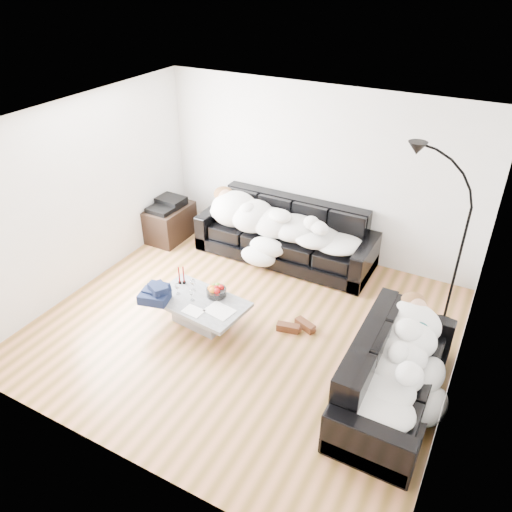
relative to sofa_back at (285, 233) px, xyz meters
The scene contains 24 objects.
ground 1.84m from the sofa_back, 81.03° to the right, with size 5.00×5.00×0.00m, color brown.
wall_back 1.02m from the sofa_back, 60.25° to the left, with size 5.00×0.02×2.60m, color silver.
wall_left 2.96m from the sofa_back, 141.57° to the right, with size 0.02×4.50×2.60m, color silver.
wall_right 3.40m from the sofa_back, 32.40° to the right, with size 0.02×4.50×2.60m, color silver.
ceiling 2.80m from the sofa_back, 81.03° to the right, with size 5.00×5.00×0.00m, color white.
sofa_back is the anchor object (origin of this frame).
sofa_right 3.08m from the sofa_back, 42.70° to the right, with size 2.01×0.86×0.81m, color black.
sleeper_back 0.21m from the sofa_back, 90.00° to the right, with size 2.31×0.80×0.46m, color silver, non-canonical shape.
sleeper_right 3.08m from the sofa_back, 42.70° to the right, with size 1.73×0.73×0.42m, color silver, non-canonical shape.
teal_cushion 2.66m from the sofa_back, 33.61° to the right, with size 0.36×0.30×0.20m, color #0A4246.
coffee_table 2.00m from the sofa_back, 97.65° to the right, with size 1.20×0.70×0.35m, color #939699.
fruit_bowl 1.77m from the sofa_back, 94.36° to the right, with size 0.26×0.26×0.16m, color white.
wine_glass_a 1.87m from the sofa_back, 104.33° to the right, with size 0.07×0.07×0.17m, color white.
wine_glass_b 2.06m from the sofa_back, 106.61° to the right, with size 0.07×0.07×0.16m, color white.
wine_glass_c 2.03m from the sofa_back, 99.84° to the right, with size 0.07×0.07×0.16m, color white.
candle_left 1.90m from the sofa_back, 111.91° to the right, with size 0.05×0.05×0.25m, color maroon.
candle_right 1.86m from the sofa_back, 110.79° to the right, with size 0.05×0.05×0.26m, color maroon.
newspaper_a 2.03m from the sofa_back, 87.94° to the right, with size 0.34×0.26×0.01m, color silver.
newspaper_b 2.19m from the sofa_back, 95.46° to the right, with size 0.26×0.18×0.01m, color silver.
navy_jacket 2.33m from the sofa_back, 108.48° to the right, with size 0.38×0.32×0.19m, color black, non-canonical shape.
shoes 1.79m from the sofa_back, 59.70° to the right, with size 0.49×0.36×0.11m, color #472311, non-canonical shape.
av_cabinet 2.01m from the sofa_back, behind, with size 0.56×0.81×0.56m, color black.
stereo 2.01m from the sofa_back, behind, with size 0.44×0.34×0.13m, color black.
floor_lamp 2.62m from the sofa_back, 11.21° to the right, with size 0.74×0.30×2.04m, color black, non-canonical shape.
Camera 1 is at (2.50, -4.33, 4.13)m, focal length 35.00 mm.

